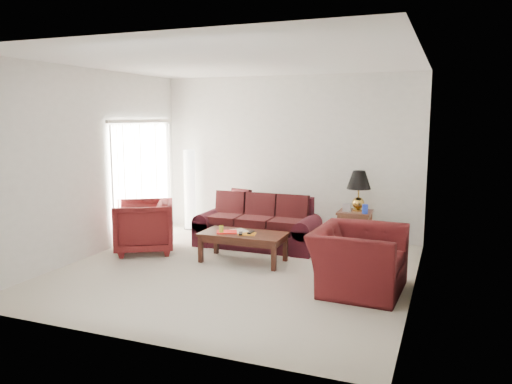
# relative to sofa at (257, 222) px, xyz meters

# --- Properties ---
(floor) EXTENTS (5.00, 5.00, 0.00)m
(floor) POSITION_rel_sofa_xyz_m (0.20, -1.40, -0.43)
(floor) COLOR beige
(floor) RESTS_ON ground
(blinds) EXTENTS (0.10, 2.00, 2.16)m
(blinds) POSITION_rel_sofa_xyz_m (-2.22, -0.10, 0.65)
(blinds) COLOR silver
(blinds) RESTS_ON ground
(sofa) EXTENTS (2.14, 1.00, 0.86)m
(sofa) POSITION_rel_sofa_xyz_m (0.00, 0.00, 0.00)
(sofa) COLOR black
(sofa) RESTS_ON ground
(throw_pillow) EXTENTS (0.44, 0.28, 0.42)m
(throw_pillow) POSITION_rel_sofa_xyz_m (-0.62, 0.72, 0.25)
(throw_pillow) COLOR black
(throw_pillow) RESTS_ON sofa
(end_table) EXTENTS (0.60, 0.60, 0.62)m
(end_table) POSITION_rel_sofa_xyz_m (1.56, 0.70, -0.12)
(end_table) COLOR #492619
(end_table) RESTS_ON ground
(table_lamp) EXTENTS (0.51, 0.51, 0.70)m
(table_lamp) POSITION_rel_sofa_xyz_m (1.60, 0.74, 0.53)
(table_lamp) COLOR gold
(table_lamp) RESTS_ON end_table
(clock) EXTENTS (0.15, 0.07, 0.14)m
(clock) POSITION_rel_sofa_xyz_m (1.44, 0.58, 0.26)
(clock) COLOR silver
(clock) RESTS_ON end_table
(blue_canister) EXTENTS (0.11, 0.11, 0.16)m
(blue_canister) POSITION_rel_sofa_xyz_m (1.76, 0.53, 0.26)
(blue_canister) COLOR #1C37BC
(blue_canister) RESTS_ON end_table
(picture_frame) EXTENTS (0.19, 0.21, 0.06)m
(picture_frame) POSITION_rel_sofa_xyz_m (1.41, 0.89, 0.27)
(picture_frame) COLOR #B3B3B7
(picture_frame) RESTS_ON end_table
(floor_lamp) EXTENTS (0.28, 0.28, 1.61)m
(floor_lamp) POSITION_rel_sofa_xyz_m (-1.75, 0.80, 0.38)
(floor_lamp) COLOR white
(floor_lamp) RESTS_ON ground
(armchair_left) EXTENTS (1.29, 1.28, 0.86)m
(armchair_left) POSITION_rel_sofa_xyz_m (-1.64, -0.99, 0.00)
(armchair_left) COLOR #481011
(armchair_left) RESTS_ON ground
(armchair_right) EXTENTS (1.16, 1.31, 0.81)m
(armchair_right) POSITION_rel_sofa_xyz_m (2.02, -1.56, -0.02)
(armchair_right) COLOR #3E0E10
(armchair_right) RESTS_ON ground
(coffee_table) EXTENTS (1.46, 1.12, 0.46)m
(coffee_table) POSITION_rel_sofa_xyz_m (0.13, -0.93, -0.20)
(coffee_table) COLOR black
(coffee_table) RESTS_ON ground
(magazine_red) EXTENTS (0.38, 0.35, 0.02)m
(magazine_red) POSITION_rel_sofa_xyz_m (-0.12, -0.99, 0.04)
(magazine_red) COLOR red
(magazine_red) RESTS_ON coffee_table
(magazine_white) EXTENTS (0.37, 0.36, 0.02)m
(magazine_white) POSITION_rel_sofa_xyz_m (0.04, -0.86, 0.04)
(magazine_white) COLOR beige
(magazine_white) RESTS_ON coffee_table
(magazine_orange) EXTENTS (0.29, 0.24, 0.01)m
(magazine_orange) POSITION_rel_sofa_xyz_m (0.22, -0.99, 0.04)
(magazine_orange) COLOR orange
(magazine_orange) RESTS_ON coffee_table
(remote_a) EXTENTS (0.11, 0.19, 0.02)m
(remote_a) POSITION_rel_sofa_xyz_m (0.15, -1.08, 0.06)
(remote_a) COLOR black
(remote_a) RESTS_ON coffee_table
(remote_b) EXTENTS (0.06, 0.19, 0.02)m
(remote_b) POSITION_rel_sofa_xyz_m (0.27, -0.95, 0.06)
(remote_b) COLOR black
(remote_b) RESTS_ON coffee_table
(yellow_glass) EXTENTS (0.09, 0.09, 0.12)m
(yellow_glass) POSITION_rel_sofa_xyz_m (-0.18, -1.07, 0.09)
(yellow_glass) COLOR gold
(yellow_glass) RESTS_ON coffee_table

